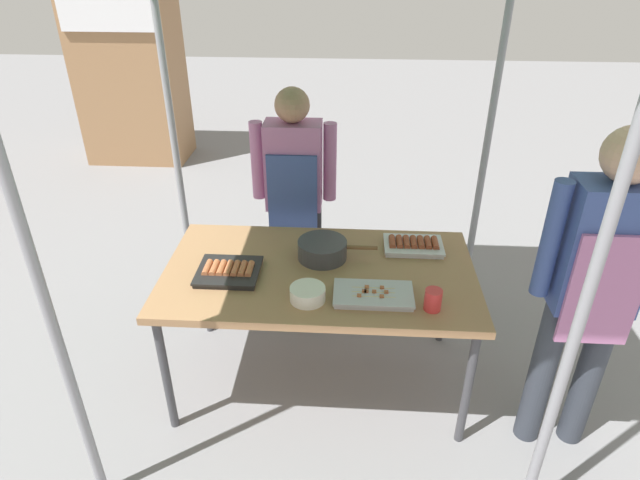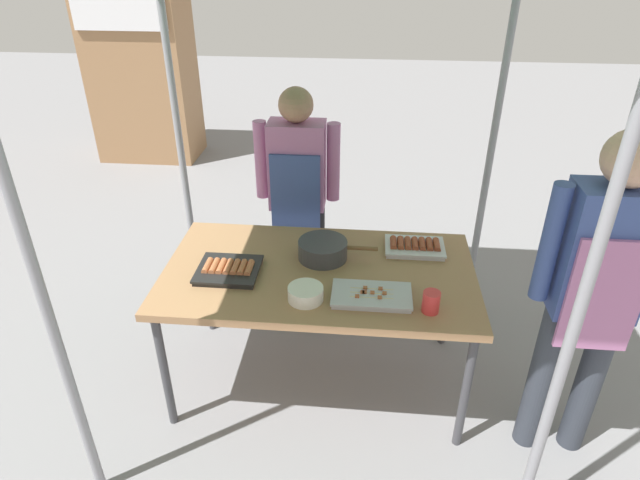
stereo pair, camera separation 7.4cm
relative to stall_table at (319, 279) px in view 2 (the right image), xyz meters
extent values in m
plane|color=slate|center=(0.00, 0.00, -0.70)|extent=(18.00, 18.00, 0.00)
cube|color=#9E724C|center=(0.00, 0.00, 0.03)|extent=(1.60, 0.90, 0.04)
cylinder|color=#3F3F44|center=(-0.74, -0.39, -0.34)|extent=(0.04, 0.04, 0.71)
cylinder|color=#3F3F44|center=(0.74, -0.39, -0.34)|extent=(0.04, 0.04, 0.71)
cylinder|color=#3F3F44|center=(-0.74, 0.39, -0.34)|extent=(0.04, 0.04, 0.71)
cylinder|color=#3F3F44|center=(0.74, 0.39, -0.34)|extent=(0.04, 0.04, 0.71)
cylinder|color=gray|center=(-0.95, -0.80, 0.38)|extent=(0.04, 0.04, 2.15)
cylinder|color=gray|center=(0.95, -0.80, 0.38)|extent=(0.04, 0.04, 2.15)
cylinder|color=gray|center=(-0.95, 0.80, 0.38)|extent=(0.04, 0.04, 2.15)
cylinder|color=gray|center=(0.95, 0.80, 0.38)|extent=(0.04, 0.04, 2.15)
cube|color=silver|center=(0.50, 0.25, 0.06)|extent=(0.31, 0.21, 0.02)
cube|color=silver|center=(0.50, 0.25, 0.08)|extent=(0.32, 0.22, 0.01)
cylinder|color=brown|center=(0.38, 0.25, 0.09)|extent=(0.04, 0.11, 0.04)
cylinder|color=brown|center=(0.42, 0.25, 0.09)|extent=(0.04, 0.11, 0.04)
cylinder|color=brown|center=(0.46, 0.25, 0.09)|extent=(0.04, 0.11, 0.04)
cylinder|color=brown|center=(0.50, 0.25, 0.09)|extent=(0.04, 0.11, 0.04)
cylinder|color=brown|center=(0.54, 0.25, 0.09)|extent=(0.04, 0.11, 0.04)
cylinder|color=brown|center=(0.58, 0.25, 0.09)|extent=(0.04, 0.11, 0.04)
cylinder|color=brown|center=(0.62, 0.25, 0.09)|extent=(0.04, 0.11, 0.04)
cube|color=#ADADB2|center=(0.27, -0.22, 0.06)|extent=(0.37, 0.21, 0.02)
cube|color=#ADADB2|center=(0.27, -0.22, 0.08)|extent=(0.38, 0.22, 0.01)
cylinder|color=tan|center=(0.27, -0.26, 0.08)|extent=(0.20, 0.01, 0.01)
cube|color=#9E512D|center=(0.31, -0.26, 0.08)|extent=(0.02, 0.02, 0.02)
cube|color=#9E512D|center=(0.20, -0.26, 0.08)|extent=(0.02, 0.02, 0.02)
cylinder|color=tan|center=(0.27, -0.22, 0.08)|extent=(0.20, 0.01, 0.01)
cube|color=#9E512D|center=(0.27, -0.22, 0.08)|extent=(0.02, 0.02, 0.02)
cube|color=#9E512D|center=(0.23, -0.22, 0.08)|extent=(0.02, 0.02, 0.02)
cube|color=#9E512D|center=(0.24, -0.22, 0.08)|extent=(0.02, 0.02, 0.02)
cube|color=#9E512D|center=(0.33, -0.22, 0.08)|extent=(0.02, 0.02, 0.02)
cylinder|color=tan|center=(0.27, -0.19, 0.08)|extent=(0.20, 0.01, 0.01)
cube|color=#9E512D|center=(0.31, -0.19, 0.08)|extent=(0.02, 0.02, 0.02)
cube|color=#9E512D|center=(0.24, -0.19, 0.08)|extent=(0.02, 0.02, 0.02)
cube|color=black|center=(-0.46, -0.07, 0.06)|extent=(0.30, 0.27, 0.02)
cube|color=black|center=(-0.46, -0.07, 0.08)|extent=(0.31, 0.28, 0.01)
cylinder|color=#B7663D|center=(-0.56, -0.07, 0.09)|extent=(0.03, 0.12, 0.03)
cylinder|color=#B7663D|center=(-0.53, -0.07, 0.09)|extent=(0.03, 0.12, 0.03)
cylinder|color=#B7663D|center=(-0.49, -0.07, 0.09)|extent=(0.03, 0.12, 0.03)
cylinder|color=#B7663D|center=(-0.46, -0.07, 0.09)|extent=(0.03, 0.12, 0.03)
cylinder|color=#B7663D|center=(-0.42, -0.07, 0.09)|extent=(0.03, 0.12, 0.03)
cylinder|color=#B7663D|center=(-0.38, -0.07, 0.09)|extent=(0.03, 0.12, 0.03)
cylinder|color=#B7663D|center=(-0.35, -0.07, 0.09)|extent=(0.03, 0.12, 0.03)
cylinder|color=#38383A|center=(0.01, 0.12, 0.10)|extent=(0.26, 0.26, 0.10)
cylinder|color=brown|center=(0.22, 0.12, 0.12)|extent=(0.16, 0.02, 0.02)
cylinder|color=#386B33|center=(0.01, 0.12, 0.14)|extent=(0.24, 0.24, 0.01)
cylinder|color=silver|center=(-0.04, -0.26, 0.09)|extent=(0.17, 0.17, 0.07)
cylinder|color=red|center=(0.54, -0.29, 0.10)|extent=(0.08, 0.08, 0.10)
cylinder|color=black|center=(-0.31, 0.72, -0.32)|extent=(0.12, 0.12, 0.76)
cylinder|color=black|center=(-0.09, 0.72, -0.32)|extent=(0.12, 0.12, 0.76)
cube|color=#B26B9E|center=(-0.20, 0.72, 0.33)|extent=(0.34, 0.20, 0.54)
cube|color=#384C8C|center=(-0.20, 0.61, 0.20)|extent=(0.30, 0.02, 0.48)
cylinder|color=#B26B9E|center=(-0.42, 0.72, 0.36)|extent=(0.08, 0.08, 0.48)
cylinder|color=#B26B9E|center=(0.02, 0.72, 0.36)|extent=(0.08, 0.08, 0.48)
sphere|color=#9E7256|center=(-0.20, 0.72, 0.70)|extent=(0.21, 0.21, 0.21)
cylinder|color=#333842|center=(1.09, -0.33, -0.28)|extent=(0.12, 0.12, 0.83)
cylinder|color=#333842|center=(1.31, -0.33, -0.28)|extent=(0.12, 0.12, 0.83)
cube|color=#384C8C|center=(1.20, -0.33, 0.43)|extent=(0.34, 0.20, 0.59)
cube|color=#B26B9E|center=(1.20, -0.44, 0.28)|extent=(0.30, 0.02, 0.53)
cylinder|color=#384C8C|center=(0.98, -0.33, 0.46)|extent=(0.08, 0.08, 0.53)
sphere|color=tan|center=(1.20, -0.33, 0.84)|extent=(0.23, 0.23, 0.23)
cube|color=#9E724C|center=(-2.24, 3.42, 0.30)|extent=(1.05, 0.63, 1.99)
cube|color=white|center=(-2.24, 3.08, 0.89)|extent=(0.94, 0.03, 0.36)
camera|label=1|loc=(0.15, -2.32, 1.57)|focal=30.26mm
camera|label=2|loc=(0.22, -2.31, 1.57)|focal=30.26mm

